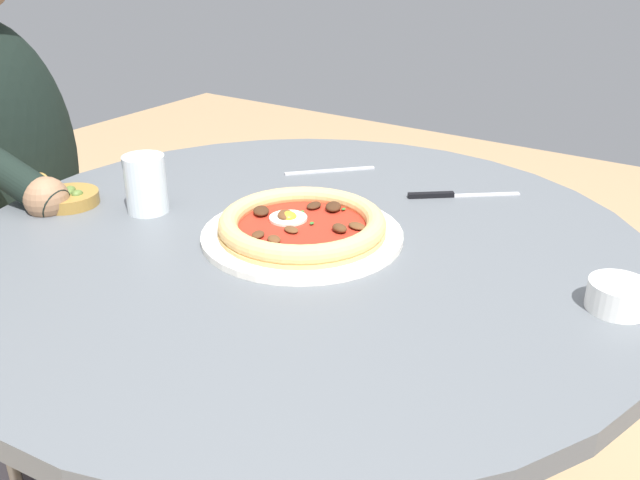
# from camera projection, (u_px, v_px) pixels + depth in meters

# --- Properties ---
(dining_table) EXTENTS (0.99, 0.99, 0.74)m
(dining_table) POSITION_uv_depth(u_px,v_px,m) (303.00, 334.00, 1.06)
(dining_table) COLOR #565B60
(dining_table) RESTS_ON ground
(pizza_on_plate) EXTENTS (0.29, 0.29, 0.04)m
(pizza_on_plate) POSITION_uv_depth(u_px,v_px,m) (301.00, 225.00, 0.98)
(pizza_on_plate) COLOR white
(pizza_on_plate) RESTS_ON dining_table
(water_glass) EXTENTS (0.06, 0.06, 0.09)m
(water_glass) POSITION_uv_depth(u_px,v_px,m) (146.00, 188.00, 1.06)
(water_glass) COLOR silver
(water_glass) RESTS_ON dining_table
(steak_knife) EXTENTS (0.13, 0.15, 0.01)m
(steak_knife) POSITION_uv_depth(u_px,v_px,m) (447.00, 195.00, 1.13)
(steak_knife) COLOR silver
(steak_knife) RESTS_ON dining_table
(ramekin_capers) EXTENTS (0.07, 0.07, 0.03)m
(ramekin_capers) POSITION_uv_depth(u_px,v_px,m) (619.00, 295.00, 0.80)
(ramekin_capers) COLOR white
(ramekin_capers) RESTS_ON dining_table
(olive_pan) EXTENTS (0.10, 0.12, 0.04)m
(olive_pan) POSITION_uv_depth(u_px,v_px,m) (68.00, 197.00, 1.10)
(olive_pan) COLOR olive
(olive_pan) RESTS_ON dining_table
(fork_utensil) EXTENTS (0.13, 0.12, 0.00)m
(fork_utensil) POSITION_uv_depth(u_px,v_px,m) (330.00, 171.00, 1.25)
(fork_utensil) COLOR #BCBCC1
(fork_utensil) RESTS_ON dining_table
(diner_person) EXTENTS (0.36, 0.50, 1.19)m
(diner_person) POSITION_uv_depth(u_px,v_px,m) (15.00, 257.00, 1.41)
(diner_person) COLOR #282833
(diner_person) RESTS_ON ground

